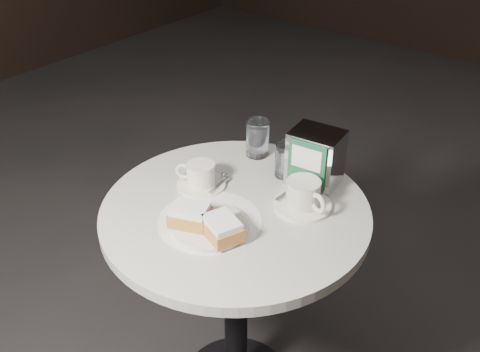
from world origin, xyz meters
The scene contains 8 objects.
cafe_table centered at (0.00, 0.00, 0.55)m, with size 0.70×0.70×0.74m.
sugar_spill centered at (-0.01, -0.09, 0.75)m, with size 0.26×0.26×0.00m, color white.
beignet_plate centered at (0.01, -0.12, 0.77)m, with size 0.21×0.20×0.06m.
coffee_cup_left centered at (-0.14, 0.02, 0.77)m, with size 0.17×0.17×0.07m.
coffee_cup_right centered at (0.14, 0.11, 0.78)m, with size 0.19×0.19×0.08m.
water_glass_left centered at (-0.11, 0.25, 0.80)m, with size 0.08×0.08×0.11m.
water_glass_right centered at (0.01, 0.21, 0.79)m, with size 0.07×0.07×0.10m.
napkin_dispenser centered at (0.10, 0.22, 0.82)m, with size 0.15×0.13×0.16m.
Camera 1 is at (0.70, -0.87, 1.56)m, focal length 40.00 mm.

